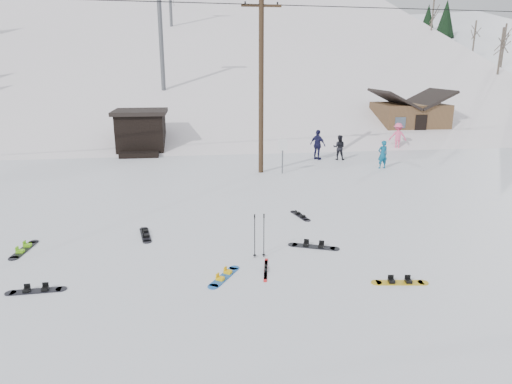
{
  "coord_description": "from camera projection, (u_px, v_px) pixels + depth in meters",
  "views": [
    {
      "loc": [
        -1.35,
        -9.77,
        5.66
      ],
      "look_at": [
        0.59,
        5.2,
        1.4
      ],
      "focal_mm": 32.0,
      "sensor_mm": 36.0,
      "label": 1
    }
  ],
  "objects": [
    {
      "name": "hero_skis",
      "position": [
        266.0,
        269.0,
        12.97
      ],
      "size": [
        0.34,
        1.5,
        0.08
      ],
      "rotation": [
        0.0,
        0.0,
        -0.17
      ],
      "color": "red",
      "rests_on": "ground"
    },
    {
      "name": "board_scatter_a",
      "position": [
        36.0,
        291.0,
        11.74
      ],
      "size": [
        1.51,
        0.34,
        0.11
      ],
      "rotation": [
        0.0,
        0.0,
        0.05
      ],
      "color": "black",
      "rests_on": "ground"
    },
    {
      "name": "trail_sign",
      "position": [
        283.0,
        150.0,
        24.03
      ],
      "size": [
        0.5,
        0.09,
        1.85
      ],
      "color": "#595B60",
      "rests_on": "ground"
    },
    {
      "name": "ski_poles",
      "position": [
        259.0,
        235.0,
        13.65
      ],
      "size": [
        0.38,
        0.1,
        1.37
      ],
      "color": "black",
      "rests_on": "ground"
    },
    {
      "name": "hero_snowboard",
      "position": [
        224.0,
        276.0,
        12.52
      ],
      "size": [
        0.94,
        1.35,
        0.11
      ],
      "rotation": [
        0.0,
        0.0,
        1.02
      ],
      "color": "blue",
      "rests_on": "ground"
    },
    {
      "name": "utility_pole",
      "position": [
        261.0,
        83.0,
        23.37
      ],
      "size": [
        2.0,
        0.26,
        9.0
      ],
      "color": "#3A2819",
      "rests_on": "ground"
    },
    {
      "name": "skier_navy",
      "position": [
        318.0,
        145.0,
        27.64
      ],
      "size": [
        1.03,
        1.1,
        1.82
      ],
      "primitive_type": "imported",
      "rotation": [
        0.0,
        0.0,
        2.27
      ],
      "color": "#18183C",
      "rests_on": "ground"
    },
    {
      "name": "skier_teal",
      "position": [
        383.0,
        154.0,
        25.35
      ],
      "size": [
        0.62,
        0.45,
        1.57
      ],
      "primitive_type": "imported",
      "rotation": [
        0.0,
        0.0,
        3.29
      ],
      "color": "#0B5275",
      "rests_on": "ground"
    },
    {
      "name": "board_scatter_c",
      "position": [
        24.0,
        249.0,
        14.34
      ],
      "size": [
        0.47,
        1.63,
        0.11
      ],
      "rotation": [
        0.0,
        0.0,
        1.45
      ],
      "color": "black",
      "rests_on": "ground"
    },
    {
      "name": "ski_slope",
      "position": [
        208.0,
        189.0,
        66.79
      ],
      "size": [
        60.0,
        85.24,
        65.97
      ],
      "primitive_type": "cube",
      "rotation": [
        0.31,
        0.0,
        0.0
      ],
      "color": "white",
      "rests_on": "ground"
    },
    {
      "name": "board_scatter_b",
      "position": [
        145.0,
        235.0,
        15.57
      ],
      "size": [
        0.54,
        1.56,
        0.11
      ],
      "rotation": [
        0.0,
        0.0,
        1.76
      ],
      "color": "black",
      "rests_on": "ground"
    },
    {
      "name": "board_scatter_d",
      "position": [
        314.0,
        246.0,
        14.58
      ],
      "size": [
        1.56,
        0.81,
        0.12
      ],
      "rotation": [
        0.0,
        0.0,
        -0.38
      ],
      "color": "black",
      "rests_on": "ground"
    },
    {
      "name": "lift_hut",
      "position": [
        141.0,
        131.0,
        30.03
      ],
      "size": [
        3.4,
        4.1,
        2.75
      ],
      "color": "black",
      "rests_on": "ground"
    },
    {
      "name": "board_scatter_f",
      "position": [
        300.0,
        216.0,
        17.53
      ],
      "size": [
        0.56,
        1.35,
        0.1
      ],
      "rotation": [
        0.0,
        0.0,
        1.84
      ],
      "color": "black",
      "rests_on": "ground"
    },
    {
      "name": "board_scatter_e",
      "position": [
        400.0,
        282.0,
        12.19
      ],
      "size": [
        1.53,
        0.45,
        0.11
      ],
      "rotation": [
        0.0,
        0.0,
        -0.13
      ],
      "color": "gold",
      "rests_on": "ground"
    },
    {
      "name": "ridge_right",
      "position": [
        471.0,
        182.0,
        66.44
      ],
      "size": [
        45.66,
        93.98,
        54.59
      ],
      "primitive_type": "cube",
      "rotation": [
        0.21,
        -0.05,
        -0.12
      ],
      "color": "white",
      "rests_on": "ground"
    },
    {
      "name": "ground",
      "position": [
        259.0,
        306.0,
        11.03
      ],
      "size": [
        200.0,
        200.0,
        0.0
      ],
      "primitive_type": "plane",
      "color": "white",
      "rests_on": "ground"
    },
    {
      "name": "skier_dark",
      "position": [
        339.0,
        147.0,
        27.66
      ],
      "size": [
        0.89,
        0.8,
        1.51
      ],
      "primitive_type": "imported",
      "rotation": [
        0.0,
        0.0,
        2.76
      ],
      "color": "black",
      "rests_on": "ground"
    },
    {
      "name": "treeline_right",
      "position": [
        505.0,
        112.0,
        55.57
      ],
      "size": [
        20.0,
        60.0,
        10.0
      ],
      "primitive_type": null,
      "color": "black",
      "rests_on": "ground"
    },
    {
      "name": "cabin",
      "position": [
        409.0,
        119.0,
        35.39
      ],
      "size": [
        5.39,
        4.4,
        3.77
      ],
      "color": "brown",
      "rests_on": "ground"
    },
    {
      "name": "lift_tower_near",
      "position": [
        161.0,
        35.0,
        37.03
      ],
      "size": [
        2.2,
        0.36,
        8.0
      ],
      "color": "#595B60",
      "rests_on": "ski_slope"
    },
    {
      "name": "treeline_crest",
      "position": [
        202.0,
        92.0,
        93.11
      ],
      "size": [
        50.0,
        6.0,
        10.0
      ],
      "primitive_type": null,
      "color": "black",
      "rests_on": "ski_slope"
    },
    {
      "name": "skier_pink",
      "position": [
        398.0,
        136.0,
        30.99
      ],
      "size": [
        1.29,
        0.94,
        1.8
      ],
      "primitive_type": "imported",
      "rotation": [
        0.0,
        0.0,
        2.89
      ],
      "color": "#F85787",
      "rests_on": "ground"
    }
  ]
}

